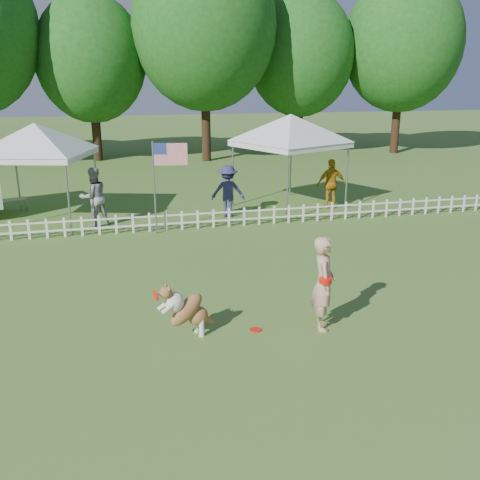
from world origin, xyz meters
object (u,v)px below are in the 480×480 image
Objects in this scene: canopy_tent_right at (290,163)px; spectator_b at (228,191)px; flag_pole at (154,188)px; spectator_c at (331,184)px; dog at (187,309)px; frisbee_on_turf at (255,330)px; spectator_a at (94,197)px; canopy_tent_left at (40,175)px; handler at (324,283)px.

canopy_tent_right is 1.86× the size of spectator_b.
flag_pole is at bearing -179.61° from canopy_tent_right.
dog is at bearing 56.45° from spectator_c.
spectator_a reaches higher than frisbee_on_turf.
spectator_c is at bearing 23.18° from flag_pole.
frisbee_on_turf is at bearing -19.90° from dog.
frisbee_on_turf is at bearing -72.69° from flag_pole.
spectator_c is at bearing 13.50° from canopy_tent_left.
spectator_a is at bearing 42.61° from handler.
spectator_a is 4.39m from spectator_b.
spectator_a is at bearing 15.91° from spectator_b.
frisbee_on_turf is at bearing -136.85° from canopy_tent_right.
frisbee_on_turf is 0.07× the size of canopy_tent_right.
handler reaches higher than spectator_b.
canopy_tent_left is at bearing 155.84° from canopy_tent_right.
flag_pole is at bearing -17.12° from canopy_tent_left.
handler is 0.65× the size of flag_pole.
handler is 0.55× the size of canopy_tent_right.
spectator_a reaches higher than spectator_c.
spectator_b is at bearing 81.22° from frisbee_on_turf.
frisbee_on_turf is 7.24m from flag_pole.
canopy_tent_left is at bearing 0.30° from spectator_c.
canopy_tent_left is at bearing 117.07° from frisbee_on_turf.
dog is 0.35× the size of canopy_tent_left.
flag_pole reaches higher than handler.
canopy_tent_left reaches higher than frisbee_on_turf.
spectator_b is at bearing 9.32° from canopy_tent_left.
dog is at bearing 178.80° from frisbee_on_turf.
dog is 0.34× the size of canopy_tent_right.
frisbee_on_turf is at bearing 62.28° from spectator_c.
spectator_c is at bearing 59.62° from frisbee_on_turf.
spectator_b is (1.32, 8.56, 0.87)m from frisbee_on_turf.
spectator_a reaches higher than dog.
canopy_tent_left reaches higher than spectator_a.
spectator_a is 1.05× the size of spectator_c.
canopy_tent_left is 2.00m from spectator_a.
canopy_tent_left is (-5.99, 9.42, 0.66)m from handler.
dog is 0.62× the size of spectator_c.
canopy_tent_right is 1.73× the size of spectator_a.
spectator_a is (1.66, -0.92, -0.63)m from canopy_tent_left.
handler is 11.18m from canopy_tent_left.
canopy_tent_left is (-4.73, 9.25, 1.56)m from frisbee_on_turf.
spectator_a is at bearing 163.67° from canopy_tent_right.
dog is at bearing 86.09° from spectator_b.
spectator_c is (3.86, 0.28, 0.02)m from spectator_b.
frisbee_on_turf is 0.12× the size of spectator_a.
spectator_b is at bearing 38.44° from flag_pole.
dog is at bearing 101.18° from handler.
frisbee_on_turf is 10.51m from canopy_tent_left.
canopy_tent_right is at bearing 68.11° from frisbee_on_turf.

